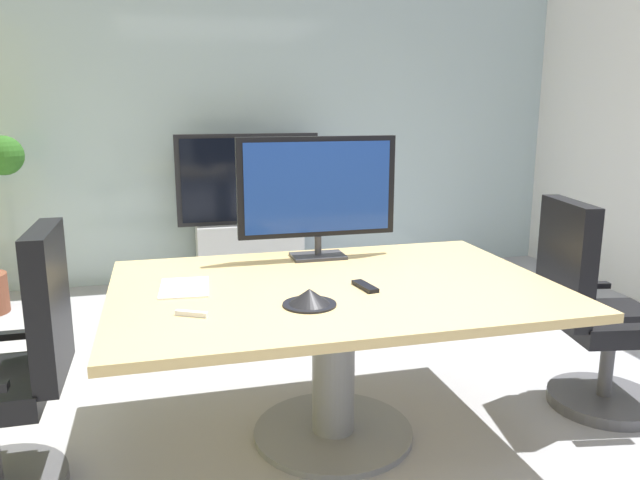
# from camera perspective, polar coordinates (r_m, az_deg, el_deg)

# --- Properties ---
(ground_plane) EXTENTS (7.24, 7.24, 0.00)m
(ground_plane) POSITION_cam_1_polar(r_m,az_deg,el_deg) (2.96, 3.82, -19.10)
(ground_plane) COLOR #99999E
(wall_back_glass_partition) EXTENTS (5.82, 0.10, 2.72)m
(wall_back_glass_partition) POSITION_cam_1_polar(r_m,az_deg,el_deg) (5.57, -6.29, 10.54)
(wall_back_glass_partition) COLOR #9EB2B7
(wall_back_glass_partition) RESTS_ON ground
(conference_table) EXTENTS (1.97, 1.34, 0.75)m
(conference_table) POSITION_cam_1_polar(r_m,az_deg,el_deg) (2.83, 1.28, -7.46)
(conference_table) COLOR tan
(conference_table) RESTS_ON ground
(office_chair_left) EXTENTS (0.60, 0.57, 1.09)m
(office_chair_left) POSITION_cam_1_polar(r_m,az_deg,el_deg) (2.77, -26.95, -12.16)
(office_chair_left) COLOR #4C4C51
(office_chair_left) RESTS_ON ground
(office_chair_right) EXTENTS (0.63, 0.61, 1.09)m
(office_chair_right) POSITION_cam_1_polar(r_m,az_deg,el_deg) (3.44, 24.10, -7.14)
(office_chair_right) COLOR #4C4C51
(office_chair_right) RESTS_ON ground
(tv_monitor) EXTENTS (0.84, 0.18, 0.64)m
(tv_monitor) POSITION_cam_1_polar(r_m,az_deg,el_deg) (3.19, -0.23, 4.66)
(tv_monitor) COLOR #333338
(tv_monitor) RESTS_ON conference_table
(wall_display_unit) EXTENTS (1.20, 0.36, 1.31)m
(wall_display_unit) POSITION_cam_1_polar(r_m,az_deg,el_deg) (5.31, -6.61, 0.44)
(wall_display_unit) COLOR #B7BABC
(wall_display_unit) RESTS_ON ground
(conference_phone) EXTENTS (0.22, 0.22, 0.07)m
(conference_phone) POSITION_cam_1_polar(r_m,az_deg,el_deg) (2.48, -0.99, -5.42)
(conference_phone) COLOR black
(conference_phone) RESTS_ON conference_table
(remote_control) EXTENTS (0.08, 0.18, 0.02)m
(remote_control) POSITION_cam_1_polar(r_m,az_deg,el_deg) (2.72, 4.22, -4.33)
(remote_control) COLOR black
(remote_control) RESTS_ON conference_table
(whiteboard_marker) EXTENTS (0.12, 0.08, 0.02)m
(whiteboard_marker) POSITION_cam_1_polar(r_m,az_deg,el_deg) (2.42, -11.89, -6.74)
(whiteboard_marker) COLOR silver
(whiteboard_marker) RESTS_ON conference_table
(paper_notepad) EXTENTS (0.23, 0.31, 0.01)m
(paper_notepad) POSITION_cam_1_polar(r_m,az_deg,el_deg) (2.78, -12.53, -4.35)
(paper_notepad) COLOR white
(paper_notepad) RESTS_ON conference_table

